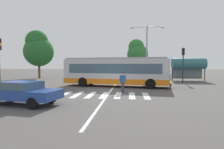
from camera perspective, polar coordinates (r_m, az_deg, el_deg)
ground_plane at (r=16.41m, az=-1.89°, el=-5.11°), size 160.00×160.00×0.00m
city_transit_bus at (r=19.71m, az=1.22°, el=0.89°), size 11.38×4.37×3.06m
pedestrian_crossing_street at (r=15.50m, az=3.32°, el=-1.99°), size 0.53×0.41×1.72m
foreground_sedan at (r=12.03m, az=-26.12°, el=-4.73°), size 4.75×2.57×1.35m
parked_car_charcoal at (r=33.29m, az=-8.01°, el=0.33°), size 1.95×4.54×1.35m
parked_car_white at (r=32.84m, az=-3.41°, el=0.31°), size 1.93×4.53×1.35m
parked_car_black at (r=32.21m, az=1.19°, el=0.26°), size 1.93×4.53×1.35m
parked_car_blue at (r=32.42m, az=5.78°, el=0.27°), size 1.94×4.54×1.35m
parked_car_champagne at (r=32.27m, az=10.46°, el=0.22°), size 2.03×4.58×1.35m
parked_car_silver at (r=32.91m, az=15.32°, el=0.22°), size 1.93×4.53×1.35m
traffic_light_far_corner at (r=25.63m, az=21.03°, el=4.37°), size 0.33×0.32×4.47m
bus_stop_shelter at (r=28.36m, az=22.47°, el=3.00°), size 4.57×1.54×3.25m
twin_arm_street_lamp at (r=28.54m, az=10.66°, el=8.56°), size 5.13×0.32×8.10m
background_tree_left at (r=34.00m, az=-21.73°, el=7.38°), size 4.94×4.94×8.10m
background_tree_right at (r=37.72m, az=7.77°, el=6.82°), size 4.19×4.19×7.45m
crosswalk_painted_stripes at (r=14.33m, az=-4.49°, el=-6.29°), size 7.82×3.07×0.01m
lane_center_line at (r=18.33m, az=0.17°, el=-4.24°), size 0.16×24.00×0.01m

